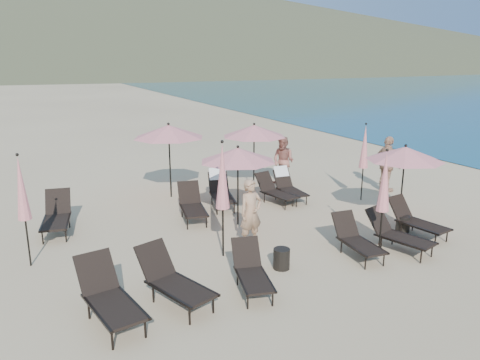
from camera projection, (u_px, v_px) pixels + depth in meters
name	position (u px, v px, depth m)	size (l,w,h in m)	color
ground	(354.00, 254.00, 10.93)	(800.00, 800.00, 0.00)	#D6BA8C
volcanic_headland	(138.00, 20.00, 297.37)	(690.00, 690.00, 55.00)	brown
lounger_0	(109.00, 296.00, 8.06)	(0.98, 1.88, 1.03)	black
lounger_1	(173.00, 279.00, 8.68)	(1.19, 1.85, 1.00)	black
lounger_2	(251.00, 271.00, 9.17)	(0.92, 1.60, 0.87)	black
lounger_3	(356.00, 239.00, 10.76)	(0.71, 1.57, 0.88)	black
lounger_4	(397.00, 233.00, 11.04)	(1.04, 1.72, 0.93)	black
lounger_5	(416.00, 219.00, 11.98)	(0.84, 1.66, 0.91)	black
lounger_6	(57.00, 215.00, 12.19)	(0.96, 1.81, 0.99)	black
lounger_7	(192.00, 204.00, 13.14)	(0.93, 1.74, 0.95)	black
lounger_8	(221.00, 190.00, 14.35)	(0.99, 1.78, 1.05)	black
lounger_9	(288.00, 185.00, 15.03)	(0.67, 1.58, 0.96)	black
lounger_10	(275.00, 190.00, 14.63)	(0.89, 1.62, 0.88)	black
umbrella_open_0	(238.00, 155.00, 12.34)	(2.05, 2.05, 2.21)	black
umbrella_open_1	(405.00, 154.00, 12.44)	(2.06, 2.06, 2.22)	black
umbrella_open_2	(169.00, 131.00, 14.82)	(2.27, 2.27, 2.45)	black
umbrella_open_3	(254.00, 131.00, 15.62)	(2.16, 2.16, 2.33)	black
umbrella_closed_0	(385.00, 182.00, 10.44)	(0.29, 0.29, 2.52)	black
umbrella_closed_1	(365.00, 147.00, 14.58)	(0.29, 0.29, 2.49)	black
umbrella_closed_2	(21.00, 189.00, 9.87)	(0.30, 0.30, 2.54)	black
umbrella_closed_3	(222.00, 177.00, 10.35)	(0.32, 0.32, 2.72)	black
side_table_0	(282.00, 259.00, 10.13)	(0.36, 0.36, 0.46)	black
side_table_1	(403.00, 224.00, 12.28)	(0.36, 0.36, 0.43)	black
beachgoer_a	(251.00, 213.00, 11.22)	(0.61, 0.40, 1.67)	tan
beachgoer_b	(283.00, 161.00, 16.56)	(0.85, 0.66, 1.75)	#A36354
beachgoer_c	(387.00, 164.00, 15.74)	(1.11, 0.46, 1.90)	tan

